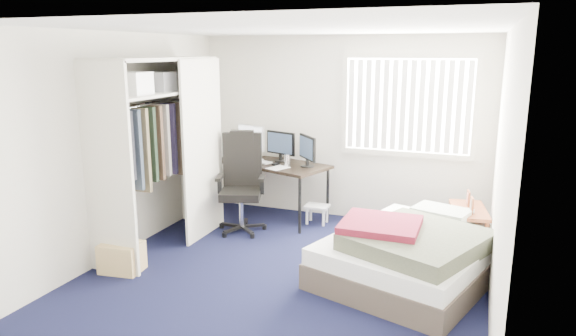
% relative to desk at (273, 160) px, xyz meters
% --- Properties ---
extents(ground, '(4.20, 4.20, 0.00)m').
position_rel_desk_xyz_m(ground, '(0.86, -1.75, -0.81)').
color(ground, black).
rests_on(ground, ground).
extents(room_shell, '(4.20, 4.20, 4.20)m').
position_rel_desk_xyz_m(room_shell, '(0.86, -1.75, 0.70)').
color(room_shell, silver).
rests_on(room_shell, ground).
extents(window_assembly, '(1.72, 0.09, 1.32)m').
position_rel_desk_xyz_m(window_assembly, '(1.76, 0.29, 0.79)').
color(window_assembly, white).
rests_on(window_assembly, ground).
extents(closet, '(0.64, 1.84, 2.22)m').
position_rel_desk_xyz_m(closet, '(-0.81, -1.49, 0.55)').
color(closet, beige).
rests_on(closet, ground).
extents(desk, '(1.74, 1.20, 1.24)m').
position_rel_desk_xyz_m(desk, '(0.00, 0.00, 0.00)').
color(desk, black).
rests_on(desk, ground).
extents(office_chair, '(0.77, 0.77, 1.29)m').
position_rel_desk_xyz_m(office_chair, '(-0.17, -0.65, -0.31)').
color(office_chair, black).
rests_on(office_chair, ground).
extents(footstool, '(0.32, 0.26, 0.26)m').
position_rel_desk_xyz_m(footstool, '(0.68, -0.09, -0.61)').
color(footstool, white).
rests_on(footstool, ground).
extents(nightstand, '(0.49, 0.80, 0.70)m').
position_rel_desk_xyz_m(nightstand, '(2.61, -0.41, -0.35)').
color(nightstand, brown).
rests_on(nightstand, ground).
extents(bed, '(2.00, 2.32, 0.65)m').
position_rel_desk_xyz_m(bed, '(2.11, -1.37, -0.53)').
color(bed, '#42372F').
rests_on(bed, ground).
extents(pine_box, '(0.45, 0.36, 0.31)m').
position_rel_desk_xyz_m(pine_box, '(-0.79, -2.31, -0.65)').
color(pine_box, tan).
rests_on(pine_box, ground).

